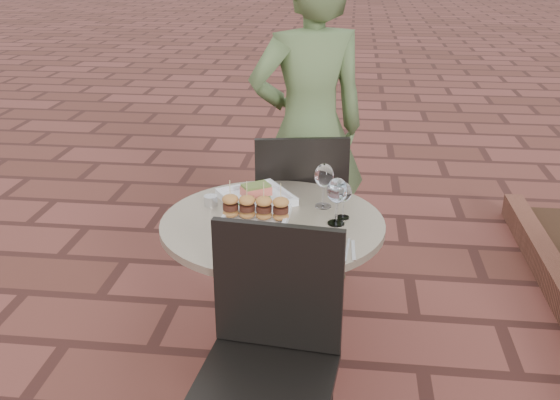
# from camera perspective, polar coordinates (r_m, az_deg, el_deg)

# --- Properties ---
(ground) EXTENTS (60.00, 60.00, 0.00)m
(ground) POSITION_cam_1_polar(r_m,az_deg,el_deg) (2.96, -3.81, -14.05)
(ground) COLOR brown
(ground) RESTS_ON ground
(cafe_table) EXTENTS (0.90, 0.90, 0.73)m
(cafe_table) POSITION_cam_1_polar(r_m,az_deg,el_deg) (2.61, -0.66, -6.78)
(cafe_table) COLOR gray
(cafe_table) RESTS_ON ground
(chair_far) EXTENTS (0.51, 0.51, 0.93)m
(chair_far) POSITION_cam_1_polar(r_m,az_deg,el_deg) (3.10, 1.79, -0.51)
(chair_far) COLOR black
(chair_far) RESTS_ON ground
(chair_near) EXTENTS (0.48, 0.48, 0.93)m
(chair_near) POSITION_cam_1_polar(r_m,az_deg,el_deg) (2.10, -0.87, -12.92)
(chair_near) COLOR black
(chair_near) RESTS_ON ground
(diner) EXTENTS (0.74, 0.62, 1.72)m
(diner) POSITION_cam_1_polar(r_m,az_deg,el_deg) (3.23, 2.65, 6.31)
(diner) COLOR #485D33
(diner) RESTS_ON ground
(plate_salmon) EXTENTS (0.38, 0.38, 0.07)m
(plate_salmon) POSITION_cam_1_polar(r_m,az_deg,el_deg) (2.68, -2.20, 0.36)
(plate_salmon) COLOR white
(plate_salmon) RESTS_ON cafe_table
(plate_sliders) EXTENTS (0.27, 0.27, 0.17)m
(plate_sliders) POSITION_cam_1_polar(r_m,az_deg,el_deg) (2.48, -2.25, -1.08)
(plate_sliders) COLOR white
(plate_sliders) RESTS_ON cafe_table
(plate_tuna) EXTENTS (0.24, 0.24, 0.03)m
(plate_tuna) POSITION_cam_1_polar(r_m,az_deg,el_deg) (2.31, -0.21, -3.74)
(plate_tuna) COLOR white
(plate_tuna) RESTS_ON cafe_table
(wine_glass_right) EXTENTS (0.08, 0.08, 0.19)m
(wine_glass_right) POSITION_cam_1_polar(r_m,az_deg,el_deg) (2.43, 5.25, 0.75)
(wine_glass_right) COLOR white
(wine_glass_right) RESTS_ON cafe_table
(wine_glass_mid) EXTENTS (0.08, 0.08, 0.19)m
(wine_glass_mid) POSITION_cam_1_polar(r_m,az_deg,el_deg) (2.59, 4.05, 2.15)
(wine_glass_mid) COLOR white
(wine_glass_mid) RESTS_ON cafe_table
(wine_glass_far) EXTENTS (0.06, 0.06, 0.15)m
(wine_glass_far) POSITION_cam_1_polar(r_m,az_deg,el_deg) (2.50, 5.84, 0.63)
(wine_glass_far) COLOR white
(wine_glass_far) RESTS_ON cafe_table
(steel_ramekin) EXTENTS (0.06, 0.06, 0.04)m
(steel_ramekin) POSITION_cam_1_polar(r_m,az_deg,el_deg) (2.65, -6.35, -0.06)
(steel_ramekin) COLOR silver
(steel_ramekin) RESTS_ON cafe_table
(cutlery_set) EXTENTS (0.09, 0.19, 0.00)m
(cutlery_set) POSITION_cam_1_polar(r_m,az_deg,el_deg) (2.28, 6.15, -4.55)
(cutlery_set) COLOR silver
(cutlery_set) RESTS_ON cafe_table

